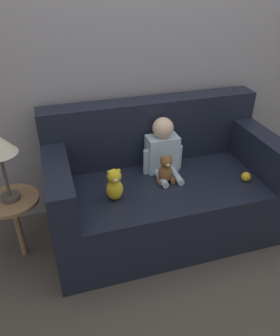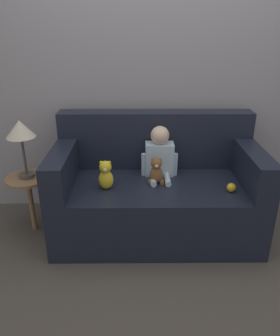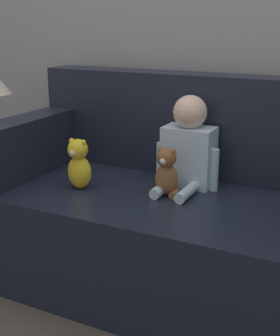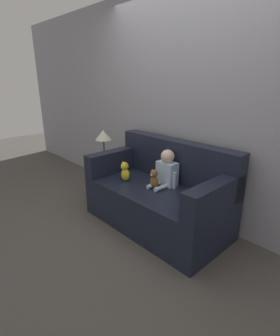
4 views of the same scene
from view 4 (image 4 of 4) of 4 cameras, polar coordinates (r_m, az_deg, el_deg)
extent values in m
plane|color=#4C4742|center=(3.12, 3.39, -12.10)|extent=(12.00, 12.00, 0.00)
cube|color=#93939E|center=(3.07, 10.50, 12.88)|extent=(8.00, 0.05, 2.60)
cube|color=black|center=(3.01, 3.48, -8.29)|extent=(1.61, 0.83, 0.47)
cube|color=black|center=(3.05, 7.85, 1.63)|extent=(1.61, 0.18, 0.48)
cube|color=black|center=(3.37, -5.35, 1.58)|extent=(0.16, 0.83, 0.28)
cube|color=black|center=(2.46, 16.05, -5.99)|extent=(0.16, 0.83, 0.28)
cube|color=silver|center=(2.94, 5.90, -1.20)|extent=(0.23, 0.14, 0.27)
sphere|color=beige|center=(2.87, 6.03, 2.56)|extent=(0.15, 0.15, 0.15)
cylinder|color=silver|center=(2.91, 2.91, -3.72)|extent=(0.05, 0.18, 0.05)
cylinder|color=silver|center=(2.83, 4.55, -4.36)|extent=(0.05, 0.18, 0.05)
cylinder|color=silver|center=(3.02, 3.80, -1.40)|extent=(0.04, 0.04, 0.19)
cylinder|color=silver|center=(2.86, 7.50, -2.70)|extent=(0.04, 0.04, 0.19)
ellipsoid|color=brown|center=(2.87, 3.14, -3.04)|extent=(0.10, 0.08, 0.14)
sphere|color=brown|center=(2.83, 3.09, -1.21)|extent=(0.08, 0.08, 0.08)
sphere|color=brown|center=(2.83, 2.70, -0.47)|extent=(0.02, 0.02, 0.02)
sphere|color=brown|center=(2.80, 3.50, -0.74)|extent=(0.02, 0.02, 0.02)
sphere|color=beige|center=(2.81, 2.61, -1.49)|extent=(0.03, 0.03, 0.03)
cylinder|color=brown|center=(2.91, 2.23, -3.84)|extent=(0.03, 0.05, 0.03)
cylinder|color=brown|center=(2.85, 3.52, -4.36)|extent=(0.03, 0.05, 0.03)
ellipsoid|color=yellow|center=(3.07, -3.21, -1.43)|extent=(0.11, 0.09, 0.15)
sphere|color=yellow|center=(3.03, -3.34, 0.43)|extent=(0.09, 0.09, 0.09)
sphere|color=yellow|center=(3.04, -3.71, 1.17)|extent=(0.03, 0.03, 0.03)
sphere|color=yellow|center=(2.99, -2.99, 0.91)|extent=(0.03, 0.03, 0.03)
sphere|color=beige|center=(3.01, -3.87, 0.15)|extent=(0.03, 0.03, 0.03)
sphere|color=gold|center=(2.46, 9.94, -8.23)|extent=(0.07, 0.07, 0.07)
cylinder|color=#93704C|center=(3.67, -7.70, 0.83)|extent=(0.35, 0.35, 0.03)
cylinder|color=#93704C|center=(3.75, -7.54, -2.72)|extent=(0.04, 0.04, 0.46)
cylinder|color=#4C4742|center=(3.66, -7.72, 1.24)|extent=(0.12, 0.12, 0.03)
cylinder|color=#4C4742|center=(3.61, -7.84, 3.77)|extent=(0.02, 0.02, 0.30)
cone|color=beige|center=(3.56, -7.99, 7.15)|extent=(0.22, 0.22, 0.13)
camera|label=1|loc=(2.56, -42.04, 17.79)|focal=35.00mm
camera|label=2|loc=(2.02, -55.31, 10.70)|focal=35.00mm
camera|label=3|loc=(1.19, -30.92, -5.06)|focal=50.00mm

